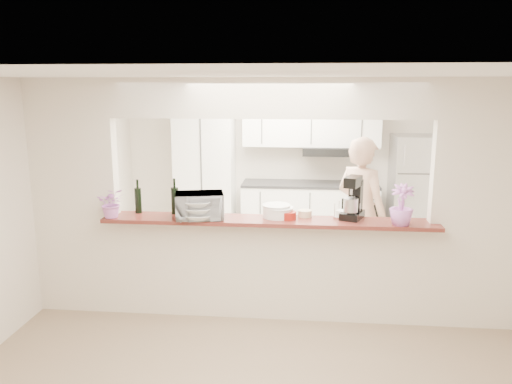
# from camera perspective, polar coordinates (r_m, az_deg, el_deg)

# --- Properties ---
(floor) EXTENTS (6.00, 6.00, 0.00)m
(floor) POSITION_cam_1_polar(r_m,az_deg,el_deg) (5.52, 1.40, -13.95)
(floor) COLOR gray
(floor) RESTS_ON ground
(tile_overlay) EXTENTS (5.00, 2.90, 0.01)m
(tile_overlay) POSITION_cam_1_polar(r_m,az_deg,el_deg) (6.94, 2.34, -8.32)
(tile_overlay) COLOR silver
(tile_overlay) RESTS_ON floor
(partition) EXTENTS (5.00, 0.15, 2.50)m
(partition) POSITION_cam_1_polar(r_m,az_deg,el_deg) (5.05, 1.48, 1.36)
(partition) COLOR silver
(partition) RESTS_ON floor
(bar_counter) EXTENTS (3.40, 0.38, 1.09)m
(bar_counter) POSITION_cam_1_polar(r_m,az_deg,el_deg) (5.29, 1.43, -8.35)
(bar_counter) COLOR silver
(bar_counter) RESTS_ON floor
(kitchen_cabinets) EXTENTS (3.15, 0.62, 2.25)m
(kitchen_cabinets) POSITION_cam_1_polar(r_m,az_deg,el_deg) (7.83, 1.53, 1.40)
(kitchen_cabinets) COLOR white
(kitchen_cabinets) RESTS_ON floor
(refrigerator) EXTENTS (0.75, 0.70, 1.70)m
(refrigerator) POSITION_cam_1_polar(r_m,az_deg,el_deg) (7.94, 17.80, 0.06)
(refrigerator) COLOR #B9B9BE
(refrigerator) RESTS_ON floor
(flower_left) EXTENTS (0.33, 0.31, 0.31)m
(flower_left) POSITION_cam_1_polar(r_m,az_deg,el_deg) (5.31, -16.14, -1.21)
(flower_left) COLOR #D772C7
(flower_left) RESTS_ON bar_counter
(wine_bottle_a) EXTENTS (0.07, 0.07, 0.36)m
(wine_bottle_a) POSITION_cam_1_polar(r_m,az_deg,el_deg) (5.45, -13.32, -0.88)
(wine_bottle_a) COLOR black
(wine_bottle_a) RESTS_ON bar_counter
(wine_bottle_b) EXTENTS (0.08, 0.08, 0.38)m
(wine_bottle_b) POSITION_cam_1_polar(r_m,az_deg,el_deg) (5.33, -9.26, -0.91)
(wine_bottle_b) COLOR black
(wine_bottle_b) RESTS_ON bar_counter
(toaster_oven) EXTENTS (0.54, 0.43, 0.27)m
(toaster_oven) POSITION_cam_1_polar(r_m,az_deg,el_deg) (5.10, -6.48, -1.58)
(toaster_oven) COLOR #B3B3B8
(toaster_oven) RESTS_ON bar_counter
(serving_bowls) EXTENTS (0.30, 0.30, 0.20)m
(serving_bowls) POSITION_cam_1_polar(r_m,az_deg,el_deg) (5.04, -6.63, -2.14)
(serving_bowls) COLOR white
(serving_bowls) RESTS_ON bar_counter
(plate_stack_a) EXTENTS (0.29, 0.29, 0.13)m
(plate_stack_a) POSITION_cam_1_polar(r_m,az_deg,el_deg) (5.14, 2.34, -2.16)
(plate_stack_a) COLOR white
(plate_stack_a) RESTS_ON bar_counter
(plate_stack_b) EXTENTS (0.31, 0.31, 0.11)m
(plate_stack_b) POSITION_cam_1_polar(r_m,az_deg,el_deg) (5.15, 2.60, -2.31)
(plate_stack_b) COLOR white
(plate_stack_b) RESTS_ON bar_counter
(red_bowl) EXTENTS (0.17, 0.17, 0.08)m
(red_bowl) POSITION_cam_1_polar(r_m,az_deg,el_deg) (5.09, 3.69, -2.67)
(red_bowl) COLOR maroon
(red_bowl) RESTS_ON bar_counter
(tan_bowl) EXTENTS (0.15, 0.15, 0.07)m
(tan_bowl) POSITION_cam_1_polar(r_m,az_deg,el_deg) (5.19, 5.59, -2.45)
(tan_bowl) COLOR beige
(tan_bowl) RESTS_ON bar_counter
(utensil_caddy) EXTENTS (0.28, 0.23, 0.23)m
(utensil_caddy) POSITION_cam_1_polar(r_m,az_deg,el_deg) (5.17, 10.39, -1.94)
(utensil_caddy) COLOR silver
(utensil_caddy) RESTS_ON bar_counter
(stand_mixer) EXTENTS (0.28, 0.34, 0.44)m
(stand_mixer) POSITION_cam_1_polar(r_m,az_deg,el_deg) (5.16, 11.04, -0.85)
(stand_mixer) COLOR black
(stand_mixer) RESTS_ON bar_counter
(flower_right) EXTENTS (0.23, 0.23, 0.40)m
(flower_right) POSITION_cam_1_polar(r_m,az_deg,el_deg) (5.02, 16.32, -1.42)
(flower_right) COLOR #CA75D9
(flower_right) RESTS_ON bar_counter
(person) EXTENTS (0.79, 0.77, 1.84)m
(person) POSITION_cam_1_polar(r_m,az_deg,el_deg) (6.10, 11.90, -2.47)
(person) COLOR tan
(person) RESTS_ON floor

